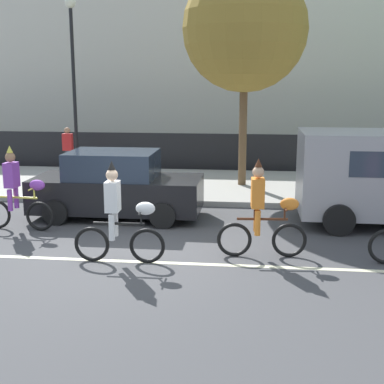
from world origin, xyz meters
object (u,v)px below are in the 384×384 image
object	(u,v)px
parade_cyclist_orange	(263,214)
parked_car_black	(116,186)
street_lamp_post	(73,59)
pedestrian_onlooker	(68,150)
parade_cyclist_purple	(17,193)
parade_cyclist_zebra	(119,219)

from	to	relation	value
parade_cyclist_orange	parked_car_black	distance (m)	4.39
street_lamp_post	pedestrian_onlooker	xyz separation A→B (m)	(0.03, -0.98, -2.97)
parade_cyclist_orange	parked_car_black	size ratio (longest dim) A/B	0.47
parade_cyclist_purple	parade_cyclist_orange	distance (m)	5.60
pedestrian_onlooker	parade_cyclist_purple	bearing A→B (deg)	-81.30
parade_cyclist_zebra	parked_car_black	distance (m)	3.35
parade_cyclist_orange	street_lamp_post	size ratio (longest dim) A/B	0.33
parked_car_black	street_lamp_post	distance (m)	7.08
parade_cyclist_zebra	parade_cyclist_orange	xyz separation A→B (m)	(2.64, 0.62, 0.00)
parade_cyclist_purple	parade_cyclist_zebra	bearing A→B (deg)	-33.85
parade_cyclist_zebra	street_lamp_post	xyz separation A→B (m)	(-3.76, 8.85, 3.15)
street_lamp_post	pedestrian_onlooker	size ratio (longest dim) A/B	3.62
parade_cyclist_purple	parked_car_black	size ratio (longest dim) A/B	0.47
street_lamp_post	parade_cyclist_zebra	bearing A→B (deg)	-66.99
parade_cyclist_orange	parade_cyclist_purple	bearing A→B (deg)	166.92
parade_cyclist_purple	pedestrian_onlooker	size ratio (longest dim) A/B	1.19
parade_cyclist_orange	parked_car_black	bearing A→B (deg)	143.57
street_lamp_post	parade_cyclist_purple	bearing A→B (deg)	-82.30
parade_cyclist_purple	parade_cyclist_zebra	world-z (taller)	same
parade_cyclist_purple	pedestrian_onlooker	xyz separation A→B (m)	(-0.91, 5.98, 0.17)
parked_car_black	pedestrian_onlooker	world-z (taller)	pedestrian_onlooker
parade_cyclist_zebra	pedestrian_onlooker	size ratio (longest dim) A/B	1.19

